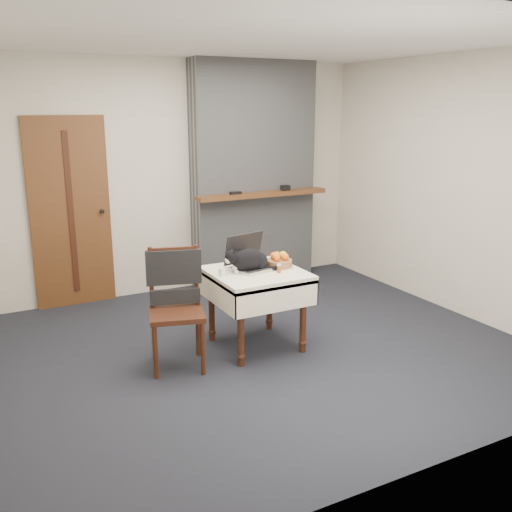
{
  "coord_description": "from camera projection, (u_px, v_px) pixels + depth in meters",
  "views": [
    {
      "loc": [
        -2.21,
        -4.15,
        2.09
      ],
      "look_at": [
        -0.03,
        0.01,
        0.85
      ],
      "focal_mm": 40.0,
      "sensor_mm": 36.0,
      "label": 1
    }
  ],
  "objects": [
    {
      "name": "laptop",
      "position": [
        251.0,
        259.0,
        5.04
      ],
      "size": [
        0.47,
        0.42,
        0.3
      ],
      "rotation": [
        0.0,
        0.0,
        0.23
      ],
      "color": "#B7B7BC",
      "rests_on": "side_table"
    },
    {
      "name": "side_table",
      "position": [
        256.0,
        283.0,
        4.98
      ],
      "size": [
        0.78,
        0.78,
        0.7
      ],
      "color": "#3D2310",
      "rests_on": "ground"
    },
    {
      "name": "chimney",
      "position": [
        254.0,
        175.0,
        6.73
      ],
      "size": [
        1.62,
        0.48,
        2.6
      ],
      "color": "gray",
      "rests_on": "ground"
    },
    {
      "name": "cream_jar",
      "position": [
        222.0,
        272.0,
        4.79
      ],
      "size": [
        0.06,
        0.06,
        0.07
      ],
      "primitive_type": "cylinder",
      "color": "white",
      "rests_on": "side_table"
    },
    {
      "name": "fruit_basket",
      "position": [
        279.0,
        261.0,
        5.08
      ],
      "size": [
        0.23,
        0.23,
        0.13
      ],
      "color": "#AC6A45",
      "rests_on": "side_table"
    },
    {
      "name": "room_shell",
      "position": [
        235.0,
        144.0,
        5.02
      ],
      "size": [
        4.52,
        4.01,
        2.61
      ],
      "color": "beige",
      "rests_on": "ground"
    },
    {
      "name": "door",
      "position": [
        71.0,
        213.0,
        5.97
      ],
      "size": [
        0.82,
        0.1,
        2.0
      ],
      "color": "brown",
      "rests_on": "ground"
    },
    {
      "name": "cat",
      "position": [
        249.0,
        260.0,
        4.93
      ],
      "size": [
        0.46,
        0.22,
        0.23
      ],
      "rotation": [
        0.0,
        0.0,
        -0.04
      ],
      "color": "black",
      "rests_on": "side_table"
    },
    {
      "name": "pill_bottle",
      "position": [
        279.0,
        268.0,
        4.89
      ],
      "size": [
        0.04,
        0.04,
        0.08
      ],
      "color": "#A24713",
      "rests_on": "side_table"
    },
    {
      "name": "chair",
      "position": [
        175.0,
        291.0,
        4.66
      ],
      "size": [
        0.54,
        0.54,
        0.98
      ],
      "rotation": [
        0.0,
        0.0,
        -0.28
      ],
      "color": "#3D2310",
      "rests_on": "ground"
    },
    {
      "name": "ground",
      "position": [
        260.0,
        348.0,
        5.08
      ],
      "size": [
        4.5,
        4.5,
        0.0
      ],
      "primitive_type": "plane",
      "color": "black",
      "rests_on": "ground"
    },
    {
      "name": "desk_clutter",
      "position": [
        272.0,
        266.0,
        5.09
      ],
      "size": [
        0.12,
        0.07,
        0.01
      ],
      "primitive_type": "cube",
      "rotation": [
        0.0,
        0.0,
        0.46
      ],
      "color": "black",
      "rests_on": "side_table"
    }
  ]
}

